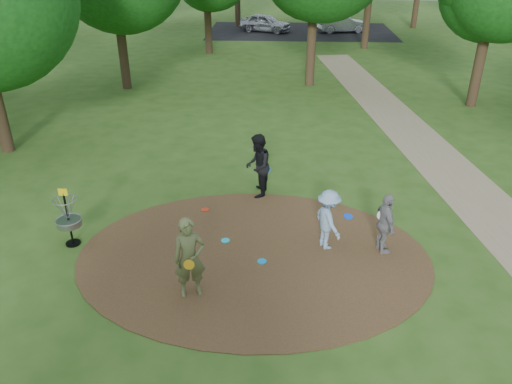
{
  "coord_description": "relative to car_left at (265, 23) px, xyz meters",
  "views": [
    {
      "loc": [
        0.55,
        -9.81,
        6.91
      ],
      "look_at": [
        0.0,
        1.2,
        1.1
      ],
      "focal_mm": 35.0,
      "sensor_mm": 36.0,
      "label": 1
    }
  ],
  "objects": [
    {
      "name": "player_walking_with_disc",
      "position": [
        0.67,
        -26.51,
        0.28
      ],
      "size": [
        0.77,
        0.96,
        1.87
      ],
      "color": "black",
      "rests_on": "ground"
    },
    {
      "name": "car_left",
      "position": [
        0.0,
        0.0,
        0.0
      ],
      "size": [
        4.15,
        2.8,
        1.31
      ],
      "primitive_type": "imported",
      "rotation": [
        0.0,
        0.0,
        1.21
      ],
      "color": "#B1B1B9",
      "rests_on": "ground"
    },
    {
      "name": "disc_ground_red",
      "position": [
        -0.74,
        -27.52,
        -0.63
      ],
      "size": [
        0.22,
        0.22,
        0.02
      ],
      "primitive_type": "cylinder",
      "color": "red",
      "rests_on": "dirt_clearing"
    },
    {
      "name": "disc_golf_basket",
      "position": [
        -3.78,
        -29.32,
        0.22
      ],
      "size": [
        0.63,
        0.63,
        1.54
      ],
      "color": "black",
      "rests_on": "ground"
    },
    {
      "name": "dirt_clearing",
      "position": [
        0.72,
        -29.62,
        -0.65
      ],
      "size": [
        8.4,
        8.4,
        0.02
      ],
      "primitive_type": "cylinder",
      "color": "#47301C",
      "rests_on": "ground"
    },
    {
      "name": "car_right",
      "position": [
        5.85,
        0.05,
        -0.04
      ],
      "size": [
        3.95,
        2.02,
        1.24
      ],
      "primitive_type": "imported",
      "rotation": [
        0.0,
        0.0,
        1.77
      ],
      "color": "#AEB0B7",
      "rests_on": "ground"
    },
    {
      "name": "disc_ground_blue",
      "position": [
        0.93,
        -29.87,
        -0.63
      ],
      "size": [
        0.22,
        0.22,
        0.02
      ],
      "primitive_type": "cylinder",
      "color": "#0D91E2",
      "rests_on": "dirt_clearing"
    },
    {
      "name": "parking_lot",
      "position": [
        2.72,
        0.38,
        -0.65
      ],
      "size": [
        14.0,
        8.0,
        0.01
      ],
      "primitive_type": "cube",
      "color": "black",
      "rests_on": "ground"
    },
    {
      "name": "player_waiting_with_disc",
      "position": [
        3.81,
        -29.28,
        0.12
      ],
      "size": [
        0.57,
        0.97,
        1.55
      ],
      "color": "gray",
      "rests_on": "ground"
    },
    {
      "name": "player_observer_with_disc",
      "position": [
        -0.52,
        -31.07,
        0.26
      ],
      "size": [
        0.77,
        0.63,
        1.83
      ],
      "color": "#5B6339",
      "rests_on": "ground"
    },
    {
      "name": "footpath",
      "position": [
        7.22,
        -27.62,
        -0.65
      ],
      "size": [
        7.55,
        39.89,
        0.01
      ],
      "primitive_type": "cube",
      "rotation": [
        0.0,
        0.0,
        0.14
      ],
      "color": "#8C7A5B",
      "rests_on": "ground"
    },
    {
      "name": "ground",
      "position": [
        0.72,
        -29.62,
        -0.66
      ],
      "size": [
        100.0,
        100.0,
        0.0
      ],
      "primitive_type": "plane",
      "color": "#2D5119",
      "rests_on": "ground"
    },
    {
      "name": "disc_ground_cyan",
      "position": [
        -0.02,
        -29.03,
        -0.63
      ],
      "size": [
        0.22,
        0.22,
        0.02
      ],
      "primitive_type": "cylinder",
      "color": "#1CC3E0",
      "rests_on": "dirt_clearing"
    },
    {
      "name": "player_throwing_with_disc",
      "position": [
        2.48,
        -29.14,
        0.12
      ],
      "size": [
        1.08,
        1.14,
        1.54
      ],
      "color": "#84A5C5",
      "rests_on": "ground"
    }
  ]
}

